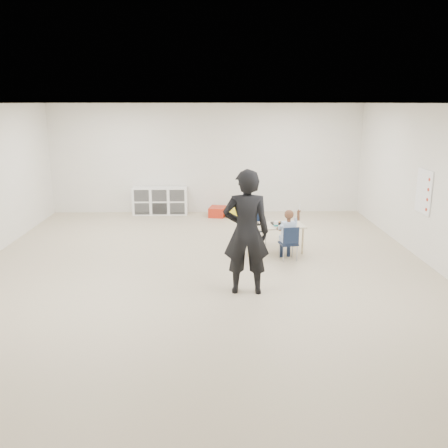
{
  "coord_description": "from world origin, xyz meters",
  "views": [
    {
      "loc": [
        0.16,
        -7.75,
        2.81
      ],
      "look_at": [
        0.34,
        -0.12,
        0.85
      ],
      "focal_mm": 38.0,
      "sensor_mm": 36.0,
      "label": 1
    }
  ],
  "objects_px": {
    "chair_near": "(288,243)",
    "cubby_shelf": "(160,201)",
    "table": "(272,238)",
    "adult": "(246,232)",
    "child": "(289,233)"
  },
  "relations": [
    {
      "from": "table",
      "to": "adult",
      "type": "relative_size",
      "value": 0.66
    },
    {
      "from": "child",
      "to": "cubby_shelf",
      "type": "height_order",
      "value": "child"
    },
    {
      "from": "table",
      "to": "chair_near",
      "type": "height_order",
      "value": "chair_near"
    },
    {
      "from": "chair_near",
      "to": "cubby_shelf",
      "type": "distance_m",
      "value": 4.65
    },
    {
      "from": "cubby_shelf",
      "to": "adult",
      "type": "height_order",
      "value": "adult"
    },
    {
      "from": "chair_near",
      "to": "child",
      "type": "distance_m",
      "value": 0.19
    },
    {
      "from": "child",
      "to": "adult",
      "type": "relative_size",
      "value": 0.54
    },
    {
      "from": "child",
      "to": "adult",
      "type": "bearing_deg",
      "value": -129.7
    },
    {
      "from": "table",
      "to": "chair_near",
      "type": "xyz_separation_m",
      "value": [
        0.23,
        -0.48,
        0.05
      ]
    },
    {
      "from": "chair_near",
      "to": "child",
      "type": "height_order",
      "value": "child"
    },
    {
      "from": "cubby_shelf",
      "to": "table",
      "type": "bearing_deg",
      "value": -52.62
    },
    {
      "from": "cubby_shelf",
      "to": "adult",
      "type": "relative_size",
      "value": 0.74
    },
    {
      "from": "table",
      "to": "adult",
      "type": "height_order",
      "value": "adult"
    },
    {
      "from": "child",
      "to": "cubby_shelf",
      "type": "bearing_deg",
      "value": 116.63
    },
    {
      "from": "chair_near",
      "to": "cubby_shelf",
      "type": "bearing_deg",
      "value": 116.63
    }
  ]
}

